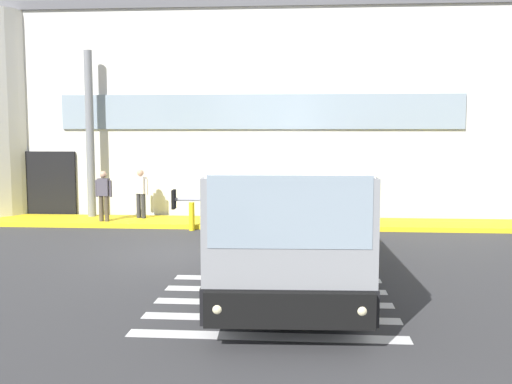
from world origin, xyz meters
TOP-DOWN VIEW (x-y plane):
  - ground_plane at (0.00, 0.00)m, footprint 80.00×90.00m
  - bay_paint_stripes at (2.00, -4.20)m, footprint 4.40×3.96m
  - terminal_building at (-0.68, 11.60)m, footprint 21.82×13.80m
  - boarding_curb at (0.00, 4.80)m, footprint 24.02×2.00m
  - entry_support_column at (-4.84, 5.40)m, footprint 0.28×0.28m
  - bus_main_foreground at (2.12, -0.86)m, footprint 3.06×11.75m
  - passenger_near_column at (-4.04, 4.31)m, footprint 0.59×0.26m
  - passenger_by_doorway at (-3.00, 5.11)m, footprint 0.56×0.34m
  - safety_bollard_yellow at (-0.96, 3.60)m, footprint 0.18×0.18m

SIDE VIEW (x-z plane):
  - ground_plane at x=0.00m, z-range -0.02..0.00m
  - bay_paint_stripes at x=2.00m, z-range 0.00..0.01m
  - boarding_curb at x=0.00m, z-range 0.00..0.15m
  - safety_bollard_yellow at x=-0.96m, z-range 0.00..0.90m
  - passenger_near_column at x=-4.04m, z-range 0.24..1.92m
  - passenger_by_doorway at x=-3.00m, z-range 0.24..1.92m
  - bus_main_foreground at x=2.12m, z-range -0.01..2.69m
  - entry_support_column at x=-4.84m, z-range 0.15..5.89m
  - terminal_building at x=-0.68m, z-range -0.01..7.66m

